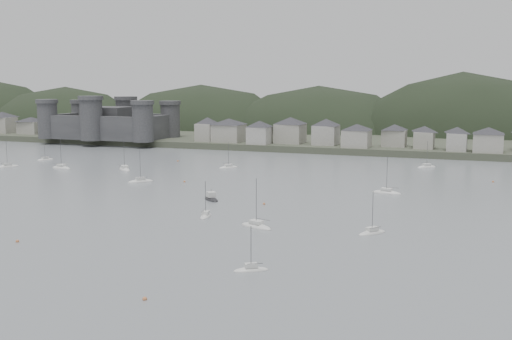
% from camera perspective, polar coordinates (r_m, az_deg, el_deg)
% --- Properties ---
extents(ground, '(900.00, 900.00, 0.00)m').
position_cam_1_polar(ground, '(118.51, -12.79, -7.72)').
color(ground, slate).
rests_on(ground, ground).
extents(far_shore_land, '(900.00, 250.00, 3.00)m').
position_cam_1_polar(far_shore_land, '(396.42, 11.11, 3.59)').
color(far_shore_land, '#383D2D').
rests_on(far_shore_land, ground).
extents(forested_ridge, '(851.55, 103.94, 102.57)m').
position_cam_1_polar(forested_ridge, '(371.74, 11.15, 1.32)').
color(forested_ridge, black).
rests_on(forested_ridge, ground).
extents(castle, '(66.00, 43.00, 20.00)m').
position_cam_1_polar(castle, '(330.94, -13.36, 4.29)').
color(castle, '#363739').
rests_on(castle, far_shore_land).
extents(waterfront_town, '(451.48, 28.46, 12.92)m').
position_cam_1_polar(waterfront_town, '(279.80, 17.71, 2.99)').
color(waterfront_town, gray).
rests_on(waterfront_town, far_shore_land).
extents(moored_fleet, '(241.74, 171.29, 12.99)m').
position_cam_1_polar(moored_fleet, '(176.20, 0.86, -2.25)').
color(moored_fleet, silver).
rests_on(moored_fleet, ground).
extents(motor_launch_far, '(7.17, 7.27, 3.80)m').
position_cam_1_polar(motor_launch_far, '(169.15, -4.15, -2.67)').
color(motor_launch_far, black).
rests_on(motor_launch_far, ground).
extents(mooring_buoys, '(169.17, 145.78, 0.70)m').
position_cam_1_polar(mooring_buoys, '(166.28, -2.85, -2.90)').
color(mooring_buoys, '#C17140').
rests_on(mooring_buoys, ground).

